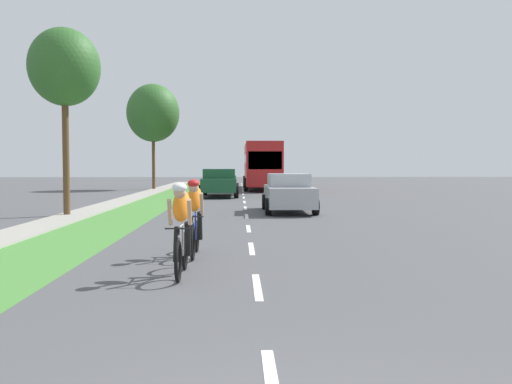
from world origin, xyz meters
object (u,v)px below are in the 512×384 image
Objects in this scene: cyclist_trailing at (195,217)px; street_tree_far at (153,113)px; pickup_dark_green at (220,183)px; street_tree_near at (64,68)px; cyclist_lead at (181,228)px; sedan_silver at (289,193)px; bus_red at (261,164)px.

street_tree_far is (-5.59, 30.06, 4.99)m from cyclist_trailing.
street_tree_near is (-5.20, -11.67, 4.55)m from pickup_dark_green.
cyclist_lead is at bearing -89.59° from pickup_dark_green.
cyclist_lead is 32.87m from street_tree_far.
cyclist_lead is 12.51m from sedan_silver.
cyclist_lead is at bearing -91.76° from cyclist_trailing.
sedan_silver is (2.94, 12.16, -0.04)m from cyclist_lead.
street_tree_near is at bearing 121.35° from cyclist_trailing.
cyclist_lead is 0.34× the size of pickup_dark_green.
street_tree_far is (-5.53, 32.01, 4.99)m from cyclist_lead.
bus_red is 9.10m from street_tree_far.
street_tree_far is (-8.47, 19.86, 5.03)m from sedan_silver.
bus_red is (2.88, 9.86, 1.15)m from pickup_dark_green.
cyclist_trailing is at bearing -94.99° from bus_red.
pickup_dark_green reaches higher than cyclist_trailing.
street_tree_far reaches higher than bus_red.
cyclist_lead is 0.22× the size of street_tree_far.
cyclist_trailing reaches higher than sedan_silver.
street_tree_far reaches higher than sedan_silver.
street_tree_near reaches higher than sedan_silver.
street_tree_far reaches higher than street_tree_near.
street_tree_far is (-0.17, 21.16, 0.42)m from street_tree_near.
cyclist_trailing is 10.60m from sedan_silver.
sedan_silver is at bearing 8.94° from street_tree_near.
cyclist_trailing is at bearing -58.65° from street_tree_near.
bus_red is (2.65, 30.43, 1.17)m from cyclist_trailing.
pickup_dark_green is at bearing 90.41° from cyclist_lead.
pickup_dark_green is at bearing 106.63° from sedan_silver.
bus_red is at bearing 90.62° from sedan_silver.
pickup_dark_green is 0.44× the size of bus_red.
cyclist_trailing is 30.98m from street_tree_far.
street_tree_near reaches higher than pickup_dark_green.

